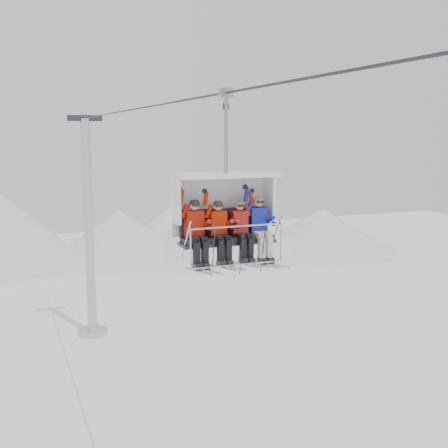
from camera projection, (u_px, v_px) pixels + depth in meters
name	position (u px, v px, depth m)	size (l,w,h in m)	color
ridgeline	(41.00, 237.00, 52.43)	(72.00, 21.00, 7.00)	white
lift_tower_right	(90.00, 244.00, 34.18)	(2.00, 1.80, 13.48)	#B8BBC0
haul_cable	(224.00, 93.00, 12.84)	(0.06, 0.06, 50.00)	#2F2F34
chairlift_carrier	(224.00, 206.00, 13.26)	(2.42, 1.17, 3.98)	black
skier_far_left	(196.00, 230.00, 12.76)	(0.42, 1.69, 1.65)	#A51507
skier_center_left	(219.00, 229.00, 12.97)	(0.39, 1.69, 1.58)	red
skier_center_right	(241.00, 228.00, 13.17)	(0.38, 1.69, 1.53)	#A91A19
skier_far_right	(260.00, 226.00, 13.35)	(0.42, 1.69, 1.65)	#162197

